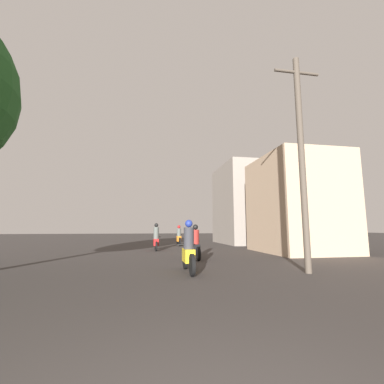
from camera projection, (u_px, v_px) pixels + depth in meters
name	position (u px, v px, depth m)	size (l,w,h in m)	color
motorcycle_yellow	(189.00, 251.00, 8.02)	(0.60, 1.97, 1.62)	black
motorcycle_black	(195.00, 245.00, 11.45)	(0.60, 2.07, 1.52)	black
motorcycle_red	(156.00, 240.00, 15.80)	(0.60, 1.99, 1.65)	black
motorcycle_orange	(179.00, 237.00, 19.83)	(0.60, 1.95, 1.55)	black
building_right_near	(297.00, 204.00, 14.73)	(4.15, 5.05, 5.41)	tan
building_right_far	(243.00, 204.00, 22.88)	(4.03, 6.34, 6.84)	gray
utility_pole_near	(301.00, 155.00, 8.29)	(1.60, 0.20, 7.09)	#4C4238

